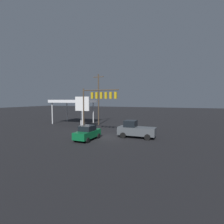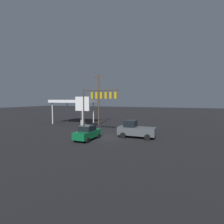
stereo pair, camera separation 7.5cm
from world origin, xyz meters
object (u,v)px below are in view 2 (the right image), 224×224
Objects in this scene: pickup_parked at (136,130)px; price_sign at (82,105)px; utility_pole at (99,98)px; sedan_waiting at (87,133)px; traffic_signal_assembly at (98,99)px.

price_sign is at bearing -20.38° from pickup_parked.
utility_pole is 5.23m from price_sign.
utility_pole is at bearing -158.37° from sedan_waiting.
price_sign is 10.38m from sedan_waiting.
sedan_waiting is (-0.45, 4.25, -4.54)m from traffic_signal_assembly.
pickup_parked is (-10.40, 9.22, -4.50)m from utility_pole.
traffic_signal_assembly is 7.47m from pickup_parked.
price_sign is (0.88, 4.99, -1.28)m from utility_pole.
utility_pole is 2.40× the size of sedan_waiting.
pickup_parked is at bearing 159.44° from price_sign.
pickup_parked reaches higher than sedan_waiting.
traffic_signal_assembly reaches higher than price_sign.
traffic_signal_assembly is 1.60× the size of sedan_waiting.
traffic_signal_assembly reaches higher than sedan_waiting.
sedan_waiting is (-4.81, 12.99, -4.66)m from utility_pole.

